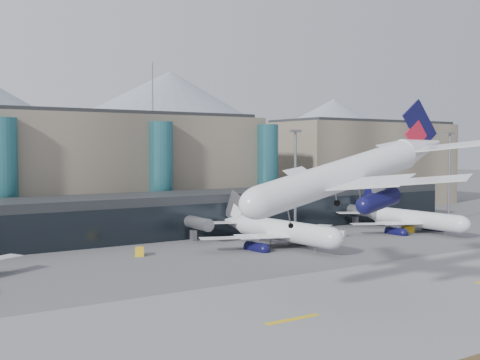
% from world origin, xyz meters
% --- Properties ---
extents(ground, '(900.00, 900.00, 0.00)m').
position_xyz_m(ground, '(0.00, 0.00, 0.00)').
color(ground, '#515154').
rests_on(ground, ground).
extents(runway_strip, '(400.00, 40.00, 0.04)m').
position_xyz_m(runway_strip, '(0.00, -15.00, 0.02)').
color(runway_strip, slate).
rests_on(runway_strip, ground).
extents(runway_markings, '(128.00, 1.00, 0.02)m').
position_xyz_m(runway_markings, '(-0.00, -15.00, 0.05)').
color(runway_markings, gold).
rests_on(runway_markings, ground).
extents(concourse, '(170.00, 27.00, 10.00)m').
position_xyz_m(concourse, '(-0.02, 57.73, 4.97)').
color(concourse, black).
rests_on(concourse, ground).
extents(terminal_main, '(130.00, 30.00, 31.00)m').
position_xyz_m(terminal_main, '(-25.00, 90.00, 15.44)').
color(terminal_main, gray).
rests_on(terminal_main, ground).
extents(terminal_east, '(70.00, 30.00, 31.00)m').
position_xyz_m(terminal_east, '(95.00, 90.00, 15.44)').
color(terminal_east, gray).
rests_on(terminal_east, ground).
extents(teal_towers, '(116.40, 19.40, 46.00)m').
position_xyz_m(teal_towers, '(-14.99, 74.01, 14.01)').
color(teal_towers, '#256069').
rests_on(teal_towers, ground).
extents(lightmast_mid, '(3.00, 1.20, 25.60)m').
position_xyz_m(lightmast_mid, '(30.00, 48.00, 14.42)').
color(lightmast_mid, slate).
rests_on(lightmast_mid, ground).
extents(lightmast_right, '(3.00, 1.20, 25.60)m').
position_xyz_m(lightmast_right, '(80.00, 40.00, 14.42)').
color(lightmast_right, slate).
rests_on(lightmast_right, ground).
extents(hero_jet, '(37.21, 38.27, 12.33)m').
position_xyz_m(hero_jet, '(-4.87, -10.20, 18.66)').
color(hero_jet, silver).
rests_on(hero_jet, ground).
extents(jet_parked_mid, '(38.80, 38.26, 12.53)m').
position_xyz_m(jet_parked_mid, '(11.36, 32.57, 4.74)').
color(jet_parked_mid, silver).
rests_on(jet_parked_mid, ground).
extents(jet_parked_right, '(36.91, 35.58, 11.88)m').
position_xyz_m(jet_parked_right, '(52.91, 32.50, 4.49)').
color(jet_parked_right, silver).
rests_on(jet_parked_right, ground).
extents(veh_b, '(2.67, 3.20, 1.58)m').
position_xyz_m(veh_b, '(-17.96, 35.86, 0.79)').
color(veh_b, yellow).
rests_on(veh_b, ground).
extents(veh_c, '(4.46, 3.01, 2.27)m').
position_xyz_m(veh_c, '(18.64, 27.19, 1.14)').
color(veh_c, '#49494D').
rests_on(veh_c, ground).
extents(veh_e, '(3.16, 2.27, 1.62)m').
position_xyz_m(veh_e, '(50.87, 29.43, 0.81)').
color(veh_e, yellow).
rests_on(veh_e, ground).
extents(veh_g, '(2.30, 2.83, 1.43)m').
position_xyz_m(veh_g, '(32.09, 33.46, 0.72)').
color(veh_g, silver).
rests_on(veh_g, ground).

